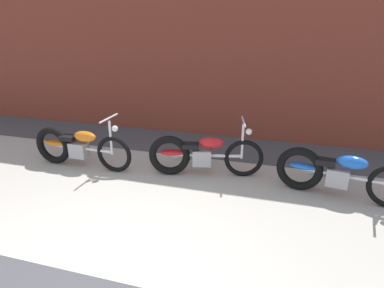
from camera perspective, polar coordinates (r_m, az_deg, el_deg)
The scene contains 6 objects.
ground_plane at distance 3.93m, azimuth -14.96°, elevation -21.59°, with size 80.00×80.00×0.00m, color #47474C.
sidewalk_slab at distance 5.19m, azimuth -5.07°, elevation -9.46°, with size 36.00×3.50×0.01m, color #B2ADA3.
brick_building_wall at distance 7.80m, azimuth 4.01°, elevation 19.95°, with size 36.00×0.50×5.03m, color brown.
motorcycle_orange at distance 6.50m, azimuth -19.50°, elevation -0.41°, with size 2.01×0.58×1.03m.
motorcycle_red at distance 5.77m, azimuth 0.96°, elevation -1.78°, with size 1.98×0.72×1.03m.
motorcycle_blue at distance 5.53m, azimuth 23.10°, elevation -4.59°, with size 1.99×0.67×1.03m.
Camera 1 is at (1.69, -2.42, 2.59)m, focal length 30.92 mm.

